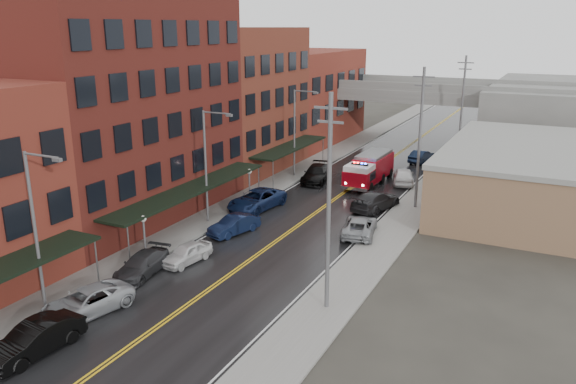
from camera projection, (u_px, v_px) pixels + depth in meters
The scene contains 33 objects.
road at pixel (316, 213), 47.26m from camera, with size 11.00×160.00×0.02m, color black.
sidewalk_left at pixel (241, 201), 50.34m from camera, with size 3.00×160.00×0.15m, color slate.
sidewalk_right at pixel (401, 225), 44.14m from camera, with size 3.00×160.00×0.15m, color slate.
curb_left at pixel (257, 203), 49.64m from camera, with size 0.30×160.00×0.15m, color gray.
curb_right at pixel (380, 222), 44.84m from camera, with size 0.30×160.00×0.15m, color gray.
brick_building_b at pixel (128, 107), 44.32m from camera, with size 9.00×20.00×18.00m, color #4F1C15.
brick_building_c at pixel (242, 101), 59.79m from camera, with size 9.00×15.00×15.00m, color maroon.
brick_building_far at pixel (309, 97), 75.26m from camera, with size 9.00×20.00×12.00m, color maroon.
tan_building at pixel (532, 179), 48.36m from camera, with size 14.00×22.00×5.00m, color #826446.
right_far_block at pixel (566, 115), 72.87m from camera, with size 18.00×30.00×8.00m, color slate.
awning_1 at pixel (192, 189), 43.57m from camera, with size 2.60×18.00×3.09m.
awning_2 at pixel (290, 147), 58.61m from camera, with size 2.60×13.00×3.09m.
globe_lamp_1 at pixel (144, 227), 37.28m from camera, with size 0.44×0.44×3.12m.
globe_lamp_2 at pixel (249, 178), 49.32m from camera, with size 0.44×0.44×3.12m.
street_lamp_0 at pixel (37, 222), 29.65m from camera, with size 2.64×0.22×9.00m.
street_lamp_1 at pixel (208, 160), 43.40m from camera, with size 2.64×0.22×9.00m.
street_lamp_2 at pixel (297, 128), 57.16m from camera, with size 2.64×0.22×9.00m.
utility_pole_0 at pixel (329, 201), 29.52m from camera, with size 1.80×0.24×12.00m.
utility_pole_1 at pixel (420, 136), 46.71m from camera, with size 1.80×0.24×12.00m.
utility_pole_2 at pixel (462, 107), 63.90m from camera, with size 1.80×0.24×12.00m.
overpass at pixel (414, 99), 73.06m from camera, with size 40.00×10.00×7.50m.
fire_truck at pixel (369, 169), 55.50m from camera, with size 3.40×8.11×2.94m.
parked_car_left_1 at pixel (35, 339), 26.82m from camera, with size 1.68×4.81×1.58m, color black.
parked_car_left_2 at pixel (86, 302), 30.55m from camera, with size 2.39×5.18×1.44m, color #9DA0A4.
parked_car_left_3 at pixel (142, 265), 35.40m from camera, with size 1.91×4.70×1.36m, color #2B2B2E.
parked_car_left_4 at pixel (187, 253), 37.25m from camera, with size 1.56×3.88×1.32m, color silver.
parked_car_left_5 at pixel (234, 225), 42.40m from camera, with size 1.50×4.29×1.41m, color #0E1732.
parked_car_left_6 at pixel (257, 200), 48.12m from camera, with size 2.74×5.95×1.65m, color #121F44.
parked_car_left_7 at pixel (316, 174), 56.60m from camera, with size 2.30×5.65×1.64m, color black.
parked_car_right_0 at pixel (359, 226), 42.13m from camera, with size 2.33×5.05×1.40m, color gray.
parked_car_right_1 at pixel (375, 201), 47.97m from camera, with size 2.26×5.56×1.61m, color #232326.
parked_car_right_2 at pixel (403, 176), 55.72m from camera, with size 1.95×4.86×1.66m, color white.
parked_car_right_3 at pixel (421, 156), 64.61m from camera, with size 1.53×4.39×1.45m, color black.
Camera 1 is at (17.73, -11.20, 15.18)m, focal length 35.00 mm.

